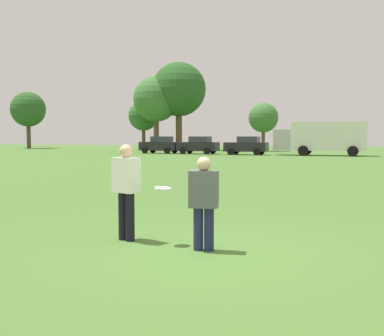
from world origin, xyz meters
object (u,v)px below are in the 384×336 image
(player_thrower, at_px, (126,186))
(box_truck, at_px, (322,137))
(player_defender, at_px, (204,198))
(parked_car_center, at_px, (247,145))
(frisbee, at_px, (163,188))
(parked_car_mid_left, at_px, (198,145))
(parked_car_near_left, at_px, (160,145))

(player_thrower, relative_size, box_truck, 0.20)
(player_defender, xyz_separation_m, parked_car_center, (-7.27, 38.99, 0.09))
(player_thrower, relative_size, frisbee, 6.18)
(parked_car_mid_left, bearing_deg, box_truck, -1.27)
(parked_car_mid_left, height_order, parked_car_center, same)
(parked_car_center, bearing_deg, box_truck, 3.66)
(player_thrower, height_order, parked_car_near_left, parked_car_near_left)
(parked_car_near_left, xyz_separation_m, box_truck, (16.83, -0.58, 0.83))
(parked_car_near_left, height_order, box_truck, box_truck)
(player_thrower, distance_m, box_truck, 39.20)
(player_defender, relative_size, parked_car_mid_left, 0.35)
(player_defender, xyz_separation_m, parked_car_mid_left, (-12.51, 39.72, 0.09))
(frisbee, height_order, parked_car_center, parked_car_center)
(box_truck, bearing_deg, frisbee, -91.01)
(parked_car_near_left, distance_m, parked_car_center, 9.70)
(player_defender, distance_m, parked_car_center, 39.66)
(player_defender, bearing_deg, parked_car_near_left, 112.91)
(player_thrower, height_order, parked_car_center, parked_car_center)
(parked_car_center, bearing_deg, player_defender, -79.43)
(frisbee, relative_size, parked_car_near_left, 0.06)
(parked_car_mid_left, distance_m, parked_car_center, 5.29)
(player_thrower, bearing_deg, parked_car_center, 98.49)
(player_defender, relative_size, box_truck, 0.17)
(player_thrower, xyz_separation_m, parked_car_center, (-5.77, 38.70, -0.03))
(parked_car_mid_left, xyz_separation_m, box_truck, (12.42, -0.27, 0.83))
(frisbee, relative_size, parked_car_mid_left, 0.06)
(parked_car_near_left, bearing_deg, parked_car_mid_left, -3.99)
(parked_car_near_left, height_order, parked_car_center, same)
(parked_car_center, bearing_deg, parked_car_mid_left, 172.01)
(player_thrower, xyz_separation_m, frisbee, (0.72, -0.10, 0.00))
(frisbee, bearing_deg, parked_car_near_left, 112.05)
(player_defender, distance_m, parked_car_near_left, 43.46)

